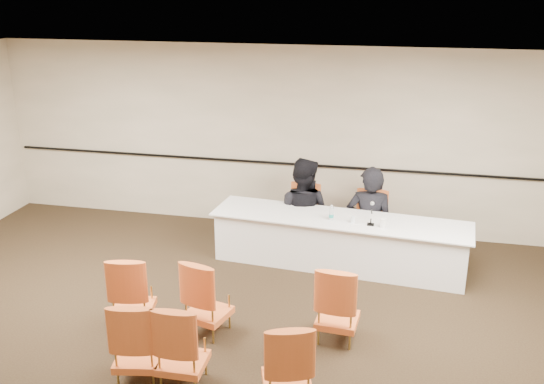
% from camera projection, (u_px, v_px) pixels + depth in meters
% --- Properties ---
extents(floor, '(10.00, 10.00, 0.00)m').
position_uv_depth(floor, '(223.00, 362.00, 6.60)').
color(floor, black).
rests_on(floor, ground).
extents(ceiling, '(10.00, 10.00, 0.00)m').
position_uv_depth(ceiling, '(214.00, 87.00, 5.60)').
color(ceiling, white).
rests_on(ceiling, ground).
extents(wall_back, '(10.00, 0.04, 3.00)m').
position_uv_depth(wall_back, '(293.00, 139.00, 9.78)').
color(wall_back, '#AFA48A').
rests_on(wall_back, ground).
extents(wall_rail, '(9.80, 0.04, 0.03)m').
position_uv_depth(wall_rail, '(292.00, 164.00, 9.88)').
color(wall_rail, black).
rests_on(wall_rail, wall_back).
extents(panel_table, '(3.74, 1.17, 0.74)m').
position_uv_depth(panel_table, '(339.00, 242.00, 8.73)').
color(panel_table, white).
rests_on(panel_table, ground).
extents(panelist_main, '(0.72, 0.48, 1.95)m').
position_uv_depth(panelist_main, '(369.00, 228.00, 9.11)').
color(panelist_main, black).
rests_on(panelist_main, ground).
extents(panelist_main_chair, '(0.54, 0.54, 0.95)m').
position_uv_depth(panelist_main_chair, '(369.00, 224.00, 9.09)').
color(panelist_main_chair, orange).
rests_on(panelist_main_chair, ground).
extents(panelist_second, '(1.03, 0.88, 1.87)m').
position_uv_depth(panelist_second, '(302.00, 216.00, 9.38)').
color(panelist_second, black).
rests_on(panelist_second, ground).
extents(panelist_second_chair, '(0.54, 0.54, 0.95)m').
position_uv_depth(panelist_second_chair, '(302.00, 216.00, 9.39)').
color(panelist_second_chair, orange).
rests_on(panelist_second_chair, ground).
extents(papers, '(0.36, 0.32, 0.00)m').
position_uv_depth(papers, '(362.00, 221.00, 8.50)').
color(papers, white).
rests_on(papers, panel_table).
extents(microphone, '(0.11, 0.21, 0.30)m').
position_uv_depth(microphone, '(371.00, 215.00, 8.31)').
color(microphone, black).
rests_on(microphone, panel_table).
extents(water_bottle, '(0.07, 0.07, 0.22)m').
position_uv_depth(water_bottle, '(331.00, 213.00, 8.51)').
color(water_bottle, teal).
rests_on(water_bottle, panel_table).
extents(drinking_glass, '(0.07, 0.07, 0.10)m').
position_uv_depth(drinking_glass, '(353.00, 220.00, 8.42)').
color(drinking_glass, white).
rests_on(drinking_glass, panel_table).
extents(coffee_cup, '(0.09, 0.09, 0.13)m').
position_uv_depth(coffee_cup, '(383.00, 223.00, 8.25)').
color(coffee_cup, white).
rests_on(coffee_cup, panel_table).
extents(aud_chair_front_left, '(0.58, 0.58, 0.95)m').
position_uv_depth(aud_chair_front_left, '(132.00, 291.00, 7.12)').
color(aud_chair_front_left, orange).
rests_on(aud_chair_front_left, ground).
extents(aud_chair_front_mid, '(0.61, 0.61, 0.95)m').
position_uv_depth(aud_chair_front_mid, '(207.00, 296.00, 7.01)').
color(aud_chair_front_mid, orange).
rests_on(aud_chair_front_mid, ground).
extents(aud_chair_front_right, '(0.53, 0.53, 0.95)m').
position_uv_depth(aud_chair_front_right, '(338.00, 302.00, 6.87)').
color(aud_chair_front_right, orange).
rests_on(aud_chair_front_right, ground).
extents(aud_chair_back_left, '(0.58, 0.58, 0.95)m').
position_uv_depth(aud_chair_back_left, '(138.00, 340.00, 6.16)').
color(aud_chair_back_left, orange).
rests_on(aud_chair_back_left, ground).
extents(aud_chair_back_mid, '(0.51, 0.51, 0.95)m').
position_uv_depth(aud_chair_back_mid, '(182.00, 343.00, 6.10)').
color(aud_chair_back_mid, orange).
rests_on(aud_chair_back_mid, ground).
extents(aud_chair_back_right, '(0.63, 0.63, 0.95)m').
position_uv_depth(aud_chair_back_right, '(287.00, 363.00, 5.79)').
color(aud_chair_back_right, orange).
rests_on(aud_chair_back_right, ground).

